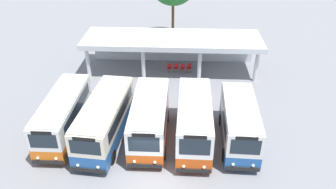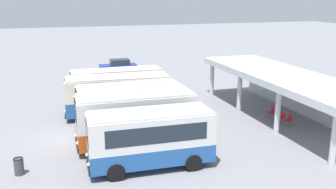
% 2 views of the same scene
% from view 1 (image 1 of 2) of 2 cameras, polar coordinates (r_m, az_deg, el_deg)
% --- Properties ---
extents(ground_plane, '(180.00, 180.00, 0.00)m').
position_cam_1_polar(ground_plane, '(21.30, -2.66, -14.04)').
color(ground_plane, gray).
extents(city_bus_nearest_orange, '(2.22, 7.52, 3.00)m').
position_cam_1_polar(city_bus_nearest_orange, '(24.93, -17.24, -3.16)').
color(city_bus_nearest_orange, black).
rests_on(city_bus_nearest_orange, ground).
extents(city_bus_second_in_row, '(2.95, 7.90, 3.09)m').
position_cam_1_polar(city_bus_second_in_row, '(23.67, -10.59, -4.00)').
color(city_bus_second_in_row, black).
rests_on(city_bus_second_in_row, ground).
extents(city_bus_middle_cream, '(2.43, 7.05, 3.09)m').
position_cam_1_polar(city_bus_middle_cream, '(23.35, -3.13, -3.99)').
color(city_bus_middle_cream, black).
rests_on(city_bus_middle_cream, ground).
extents(city_bus_fourth_amber, '(2.42, 7.10, 3.27)m').
position_cam_1_polar(city_bus_fourth_amber, '(22.99, 4.43, -4.39)').
color(city_bus_fourth_amber, black).
rests_on(city_bus_fourth_amber, ground).
extents(city_bus_fifth_blue, '(2.46, 6.64, 3.08)m').
position_cam_1_polar(city_bus_fifth_blue, '(23.41, 11.95, -4.63)').
color(city_bus_fifth_blue, black).
rests_on(city_bus_fifth_blue, ground).
extents(terminal_canopy, '(16.85, 5.09, 3.40)m').
position_cam_1_polar(terminal_canopy, '(33.19, 0.75, 8.75)').
color(terminal_canopy, silver).
rests_on(terminal_canopy, ground).
extents(waiting_chair_end_by_column, '(0.46, 0.46, 0.86)m').
position_cam_1_polar(waiting_chair_end_by_column, '(32.94, 0.25, 4.62)').
color(waiting_chair_end_by_column, slate).
rests_on(waiting_chair_end_by_column, ground).
extents(waiting_chair_second_from_end, '(0.46, 0.46, 0.86)m').
position_cam_1_polar(waiting_chair_second_from_end, '(32.98, 1.37, 4.64)').
color(waiting_chair_second_from_end, slate).
rests_on(waiting_chair_second_from_end, ground).
extents(waiting_chair_middle_seat, '(0.46, 0.46, 0.86)m').
position_cam_1_polar(waiting_chair_middle_seat, '(32.92, 2.49, 4.56)').
color(waiting_chair_middle_seat, slate).
rests_on(waiting_chair_middle_seat, ground).
extents(waiting_chair_fourth_seat, '(0.46, 0.46, 0.86)m').
position_cam_1_polar(waiting_chair_fourth_seat, '(33.04, 3.60, 4.64)').
color(waiting_chair_fourth_seat, slate).
rests_on(waiting_chair_fourth_seat, ground).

